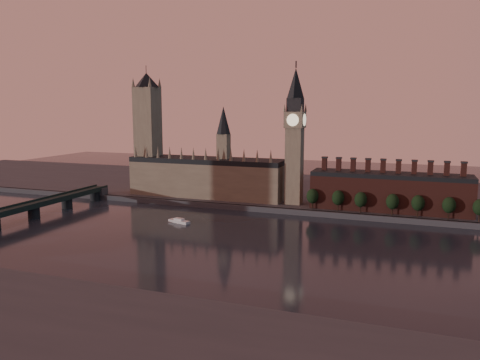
% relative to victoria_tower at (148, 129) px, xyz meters
% --- Properties ---
extents(ground, '(900.00, 900.00, 0.00)m').
position_rel_victoria_tower_xyz_m(ground, '(120.00, -115.00, -59.09)').
color(ground, black).
rests_on(ground, ground).
extents(north_bank, '(900.00, 182.00, 4.00)m').
position_rel_victoria_tower_xyz_m(north_bank, '(120.00, 63.04, -57.09)').
color(north_bank, '#404045').
rests_on(north_bank, ground).
extents(palace_of_westminster, '(130.00, 30.30, 74.00)m').
position_rel_victoria_tower_xyz_m(palace_of_westminster, '(55.59, -0.09, -37.46)').
color(palace_of_westminster, gray).
rests_on(palace_of_westminster, north_bank).
extents(victoria_tower, '(24.00, 24.00, 108.00)m').
position_rel_victoria_tower_xyz_m(victoria_tower, '(0.00, 0.00, 0.00)').
color(victoria_tower, gray).
rests_on(victoria_tower, north_bank).
extents(big_ben, '(15.00, 15.00, 107.00)m').
position_rel_victoria_tower_xyz_m(big_ben, '(130.00, -5.00, -2.26)').
color(big_ben, gray).
rests_on(big_ben, north_bank).
extents(chimney_block, '(110.00, 25.00, 37.00)m').
position_rel_victoria_tower_xyz_m(chimney_block, '(200.00, -5.00, -41.27)').
color(chimney_block, '#572821').
rests_on(chimney_block, north_bank).
extents(embankment_tree_0, '(8.60, 8.60, 14.88)m').
position_rel_victoria_tower_xyz_m(embankment_tree_0, '(147.45, -19.63, -45.62)').
color(embankment_tree_0, black).
rests_on(embankment_tree_0, north_bank).
extents(embankment_tree_1, '(8.60, 8.60, 14.88)m').
position_rel_victoria_tower_xyz_m(embankment_tree_1, '(165.84, -19.66, -45.62)').
color(embankment_tree_1, black).
rests_on(embankment_tree_1, north_bank).
extents(embankment_tree_2, '(8.60, 8.60, 14.88)m').
position_rel_victoria_tower_xyz_m(embankment_tree_2, '(181.66, -20.89, -45.62)').
color(embankment_tree_2, black).
rests_on(embankment_tree_2, north_bank).
extents(embankment_tree_3, '(8.60, 8.60, 14.88)m').
position_rel_victoria_tower_xyz_m(embankment_tree_3, '(202.80, -20.83, -45.62)').
color(embankment_tree_3, black).
rests_on(embankment_tree_3, north_bank).
extents(embankment_tree_4, '(8.60, 8.60, 14.88)m').
position_rel_victoria_tower_xyz_m(embankment_tree_4, '(219.16, -19.78, -45.62)').
color(embankment_tree_4, black).
rests_on(embankment_tree_4, north_bank).
extents(embankment_tree_5, '(8.60, 8.60, 14.88)m').
position_rel_victoria_tower_xyz_m(embankment_tree_5, '(238.32, -20.19, -45.62)').
color(embankment_tree_5, black).
rests_on(embankment_tree_5, north_bank).
extents(embankment_tree_6, '(8.60, 8.60, 14.88)m').
position_rel_victoria_tower_xyz_m(embankment_tree_6, '(256.46, -20.94, -45.62)').
color(embankment_tree_6, black).
rests_on(embankment_tree_6, north_bank).
extents(westminster_bridge, '(14.00, 200.00, 11.55)m').
position_rel_victoria_tower_xyz_m(westminster_bridge, '(-35.00, -117.70, -51.65)').
color(westminster_bridge, black).
rests_on(westminster_bridge, ground).
extents(river_boat, '(16.46, 8.32, 3.17)m').
position_rel_victoria_tower_xyz_m(river_boat, '(68.22, -76.05, -57.87)').
color(river_boat, silver).
rests_on(river_boat, ground).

